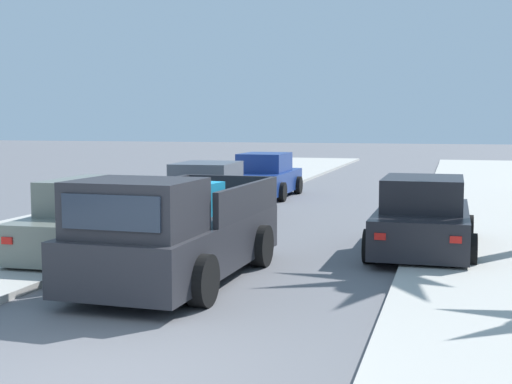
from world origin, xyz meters
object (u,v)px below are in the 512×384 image
(car_right_near, at_px, (265,177))
(car_right_mid, at_px, (208,193))
(car_left_near, at_px, (99,221))
(pickup_truck, at_px, (176,235))
(car_left_mid, at_px, (423,218))

(car_right_near, distance_m, car_right_mid, 5.87)
(car_left_near, bearing_deg, car_right_mid, 87.83)
(car_left_near, height_order, car_right_mid, same)
(pickup_truck, distance_m, car_left_near, 2.77)
(car_right_mid, bearing_deg, car_right_near, 89.64)
(pickup_truck, relative_size, car_left_near, 1.22)
(pickup_truck, bearing_deg, car_right_mid, 105.69)
(pickup_truck, height_order, car_left_near, pickup_truck)
(car_left_mid, distance_m, car_right_mid, 6.83)
(pickup_truck, bearing_deg, car_left_near, 144.76)
(pickup_truck, xyz_separation_m, car_right_mid, (-2.04, 7.28, -0.07))
(car_left_near, distance_m, car_right_near, 11.56)
(car_left_near, height_order, car_left_mid, same)
(car_right_near, xyz_separation_m, car_left_mid, (5.78, -9.44, 0.00))
(car_left_mid, bearing_deg, car_right_near, 121.50)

